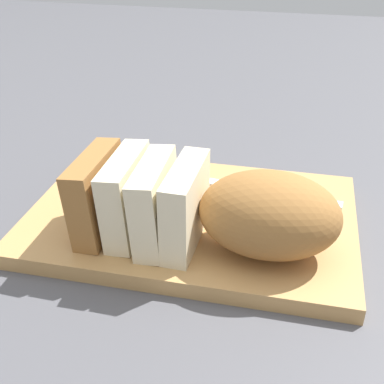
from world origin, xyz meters
name	(u,v)px	position (x,y,z in m)	size (l,w,h in m)	color
ground_plane	(192,224)	(0.00, 0.00, 0.00)	(3.00, 3.00, 0.00)	#4C4C51
cutting_board	(192,218)	(0.00, 0.00, 0.01)	(0.43, 0.29, 0.02)	tan
bread_loaf	(212,208)	(-0.04, 0.06, 0.07)	(0.31, 0.12, 0.10)	#996633
bread_knife	(187,172)	(0.03, -0.09, 0.03)	(0.29, 0.06, 0.02)	silver
crumb_near_knife	(237,215)	(-0.06, 0.00, 0.02)	(0.00, 0.00, 0.00)	tan
crumb_near_loaf	(207,192)	(-0.01, -0.05, 0.02)	(0.01, 0.01, 0.01)	tan
crumb_stray_left	(146,213)	(0.06, 0.02, 0.02)	(0.01, 0.01, 0.01)	tan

